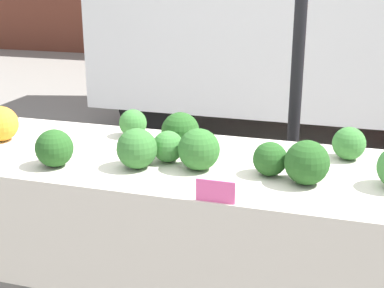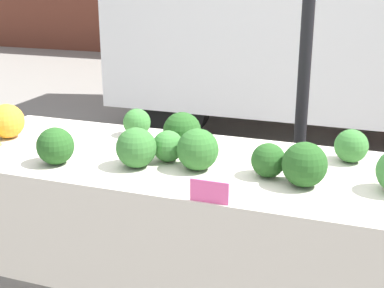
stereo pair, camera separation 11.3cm
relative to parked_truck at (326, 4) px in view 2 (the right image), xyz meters
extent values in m
cylinder|color=black|center=(0.21, -2.87, -0.02)|extent=(0.07, 0.07, 2.69)
cylinder|color=black|center=(-1.38, -0.86, -0.97)|extent=(0.79, 0.22, 0.79)
cylinder|color=black|center=(-1.38, 0.86, -0.97)|extent=(0.79, 0.22, 0.79)
cube|color=beige|center=(-0.15, -3.70, -0.50)|extent=(2.37, 0.84, 0.03)
cube|color=beige|center=(-0.15, -4.12, -0.76)|extent=(2.37, 0.01, 0.49)
cylinder|color=black|center=(-1.27, -3.34, -0.94)|extent=(0.05, 0.05, 0.86)
sphere|color=orange|center=(-1.16, -3.69, -0.39)|extent=(0.18, 0.18, 0.18)
sphere|color=#336B2D|center=(-0.35, -3.86, -0.39)|extent=(0.18, 0.18, 0.18)
sphere|color=#23511E|center=(0.37, -3.83, -0.39)|extent=(0.18, 0.18, 0.18)
sphere|color=#387533|center=(0.52, -3.48, -0.41)|extent=(0.15, 0.15, 0.15)
sphere|color=#387533|center=(-0.25, -3.74, -0.41)|extent=(0.14, 0.14, 0.14)
sphere|color=#23511E|center=(-0.25, -3.57, -0.39)|extent=(0.18, 0.18, 0.18)
sphere|color=#23511E|center=(-0.70, -3.94, -0.40)|extent=(0.17, 0.17, 0.17)
sphere|color=#23511E|center=(0.21, -3.78, -0.41)|extent=(0.14, 0.14, 0.14)
sphere|color=#2D6628|center=(-0.09, -3.80, -0.39)|extent=(0.18, 0.18, 0.18)
sphere|color=#387533|center=(-0.55, -3.44, -0.41)|extent=(0.14, 0.14, 0.14)
cube|color=#F45B9E|center=(0.06, -4.11, -0.44)|extent=(0.15, 0.01, 0.09)
camera|label=1|loc=(0.51, -5.88, 0.34)|focal=50.00mm
camera|label=2|loc=(0.62, -5.84, 0.34)|focal=50.00mm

